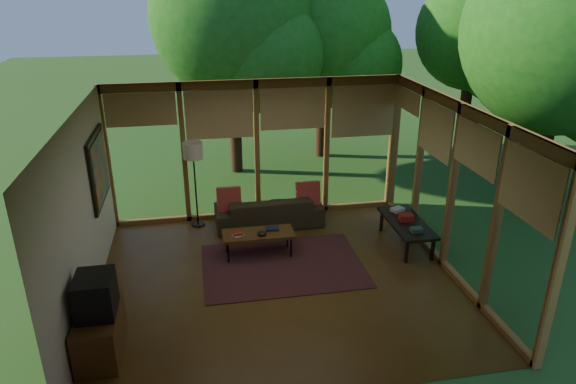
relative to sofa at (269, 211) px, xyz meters
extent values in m
plane|color=brown|center=(-0.14, -2.00, -0.30)|extent=(5.50, 5.50, 0.00)
plane|color=silver|center=(-0.14, -2.00, 2.40)|extent=(5.50, 5.50, 0.00)
cube|color=silver|center=(-2.89, -2.00, 1.05)|extent=(0.04, 5.00, 2.70)
cube|color=silver|center=(-0.14, -4.50, 1.05)|extent=(5.50, 0.04, 2.70)
cube|color=olive|center=(-0.14, 0.50, 1.05)|extent=(5.50, 0.12, 2.70)
cube|color=olive|center=(2.61, -2.00, 1.05)|extent=(0.12, 5.00, 2.70)
plane|color=#2B5821|center=(7.86, 6.00, -0.31)|extent=(40.00, 40.00, 0.00)
cylinder|color=#3A1F15|center=(-0.33, 3.24, 2.01)|extent=(0.28, 0.28, 4.61)
sphere|color=#145112|center=(-0.33, 3.24, 3.29)|extent=(3.60, 3.60, 3.60)
cylinder|color=#3A1F15|center=(2.00, 4.07, 1.70)|extent=(0.28, 0.28, 3.99)
sphere|color=#145112|center=(2.00, 4.07, 2.81)|extent=(3.40, 3.40, 3.40)
cylinder|color=#3A1F15|center=(5.61, -0.06, 1.95)|extent=(0.28, 0.28, 4.49)
sphere|color=#145112|center=(5.61, -0.06, 3.20)|extent=(3.85, 3.85, 3.85)
cylinder|color=#3A1F15|center=(5.53, 3.05, 1.78)|extent=(0.28, 0.28, 4.16)
sphere|color=#145112|center=(5.53, 3.05, 2.94)|extent=(2.83, 2.83, 2.83)
cube|color=maroon|center=(0.00, -1.58, -0.29)|extent=(2.61, 1.85, 0.01)
imported|color=#322919|center=(0.00, 0.00, 0.00)|extent=(2.05, 0.86, 0.59)
cube|color=maroon|center=(-0.75, -0.05, 0.31)|extent=(0.44, 0.24, 0.46)
cube|color=maroon|center=(0.75, -0.05, 0.31)|extent=(0.45, 0.24, 0.47)
cube|color=#BCB5AA|center=(-0.70, -1.19, 0.14)|extent=(0.21, 0.19, 0.03)
cube|color=maroon|center=(-0.70, -1.19, 0.17)|extent=(0.17, 0.13, 0.03)
cube|color=black|center=(-0.10, -1.06, 0.15)|extent=(0.24, 0.19, 0.03)
ellipsoid|color=black|center=(-0.30, -1.24, 0.17)|extent=(0.16, 0.16, 0.07)
cube|color=#593518|center=(-2.61, -3.26, 0.00)|extent=(0.50, 1.00, 0.60)
cube|color=black|center=(-2.59, -3.26, 0.55)|extent=(0.45, 0.55, 0.50)
cube|color=#2C4E40|center=(2.26, -1.65, 0.20)|extent=(0.20, 0.15, 0.07)
cube|color=maroon|center=(2.26, -1.20, 0.22)|extent=(0.26, 0.20, 0.11)
cube|color=#BCB5AA|center=(2.26, -0.80, 0.19)|extent=(0.28, 0.25, 0.06)
cylinder|color=black|center=(-1.35, 0.23, -0.28)|extent=(0.26, 0.26, 0.03)
cylinder|color=black|center=(-1.35, 0.23, 0.49)|extent=(0.03, 0.03, 1.52)
cylinder|color=beige|center=(-1.35, 0.23, 1.20)|extent=(0.36, 0.36, 0.30)
cube|color=#593518|center=(-0.35, -1.14, 0.10)|extent=(1.20, 0.50, 0.05)
cylinder|color=black|center=(-0.88, -1.32, -0.11)|extent=(0.03, 0.03, 0.38)
cylinder|color=black|center=(0.18, -1.32, -0.11)|extent=(0.03, 0.03, 0.38)
cylinder|color=black|center=(-0.88, -0.96, -0.11)|extent=(0.03, 0.03, 0.38)
cylinder|color=black|center=(0.18, -0.96, -0.11)|extent=(0.03, 0.03, 0.38)
cube|color=black|center=(2.26, -1.25, 0.13)|extent=(0.60, 1.40, 0.05)
cube|color=black|center=(2.03, -1.85, -0.10)|extent=(0.05, 0.05, 0.40)
cube|color=black|center=(2.49, -1.85, -0.10)|extent=(0.05, 0.05, 0.40)
cube|color=black|center=(2.03, -0.65, -0.10)|extent=(0.05, 0.05, 0.40)
cube|color=black|center=(2.49, -0.65, -0.10)|extent=(0.05, 0.05, 0.40)
cube|color=black|center=(-2.86, -0.60, 1.25)|extent=(0.05, 1.35, 1.15)
cube|color=#1C687F|center=(-2.83, -0.60, 1.25)|extent=(0.02, 1.20, 1.00)
camera|label=1|loc=(-1.25, -8.83, 4.05)|focal=32.00mm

